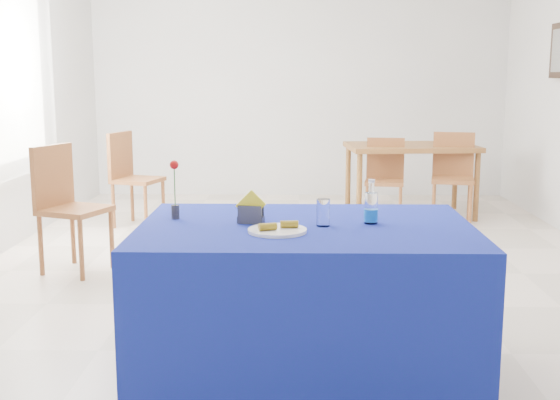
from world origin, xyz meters
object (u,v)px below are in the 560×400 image
object	(u,v)px
plate	(277,230)
chair_bg_left	(385,174)
blue_table	(305,300)
chair_win_a	(65,199)
chair_bg_right	(453,171)
water_bottle	(371,209)
oak_table	(411,152)
chair_win_b	(130,172)

from	to	relation	value
plate	chair_bg_left	world-z (taller)	chair_bg_left
blue_table	chair_win_a	bearing A→B (deg)	133.91
chair_bg_right	blue_table	bearing A→B (deg)	-100.78
water_bottle	chair_win_a	bearing A→B (deg)	139.18
chair_win_a	plate	bearing A→B (deg)	-119.49
water_bottle	oak_table	world-z (taller)	water_bottle
oak_table	chair_win_a	size ratio (longest dim) A/B	1.44
oak_table	chair_bg_right	world-z (taller)	chair_bg_right
plate	chair_win_b	xyz separation A→B (m)	(-1.54, 3.65, -0.23)
plate	chair_win_b	world-z (taller)	chair_win_b
chair_win_a	chair_bg_left	bearing A→B (deg)	-33.38
plate	blue_table	world-z (taller)	plate
chair_bg_right	oak_table	bearing A→B (deg)	146.61
water_bottle	chair_bg_right	xyz separation A→B (m)	(1.21, 3.64, -0.31)
chair_bg_right	water_bottle	bearing A→B (deg)	-96.64
water_bottle	chair_win_a	world-z (taller)	water_bottle
plate	oak_table	size ratio (longest dim) A/B	0.20
chair_win_a	chair_win_b	distance (m)	1.64
water_bottle	chair_bg_left	size ratio (longest dim) A/B	0.25
oak_table	water_bottle	bearing A→B (deg)	-101.93
water_bottle	chair_bg_left	xyz separation A→B (m)	(0.54, 3.67, -0.34)
oak_table	chair_win_b	world-z (taller)	chair_win_b
plate	oak_table	xyz separation A→B (m)	(1.29, 4.21, -0.09)
oak_table	chair_bg_right	size ratio (longest dim) A/B	1.51
water_bottle	chair_bg_left	bearing A→B (deg)	81.65
chair_bg_left	chair_bg_right	world-z (taller)	chair_bg_right
oak_table	chair_bg_right	xyz separation A→B (m)	(0.37, -0.37, -0.15)
blue_table	chair_win_b	bearing A→B (deg)	115.60
chair_bg_left	blue_table	bearing A→B (deg)	-94.22
blue_table	water_bottle	bearing A→B (deg)	6.97
oak_table	chair_win_a	bearing A→B (deg)	-143.21
plate	chair_bg_right	distance (m)	4.19
blue_table	oak_table	distance (m)	4.22
chair_bg_left	chair_win_b	size ratio (longest dim) A/B	0.92
chair_bg_left	chair_bg_right	size ratio (longest dim) A/B	0.93
blue_table	oak_table	world-z (taller)	blue_table
plate	water_bottle	bearing A→B (deg)	24.39
blue_table	chair_bg_right	world-z (taller)	chair_bg_right
plate	chair_bg_left	distance (m)	4.01
oak_table	chair_win_a	world-z (taller)	chair_win_a
water_bottle	oak_table	distance (m)	4.10
blue_table	chair_win_b	distance (m)	3.87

